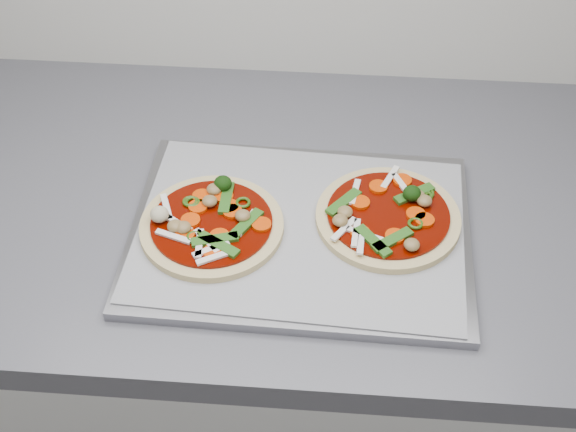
{
  "coord_description": "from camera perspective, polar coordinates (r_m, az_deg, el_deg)",
  "views": [
    {
      "loc": [
        -0.58,
        0.51,
        1.65
      ],
      "look_at": [
        -0.63,
        1.24,
        0.93
      ],
      "focal_mm": 50.0,
      "sensor_mm": 36.0,
      "label": 1
    }
  ],
  "objects": [
    {
      "name": "pizza_left",
      "position": [
        1.02,
        -5.51,
        -0.52
      ],
      "size": [
        0.2,
        0.2,
        0.03
      ],
      "rotation": [
        0.0,
        0.0,
        0.08
      ],
      "color": "tan",
      "rests_on": "parchment"
    },
    {
      "name": "pizza_right",
      "position": [
        1.04,
        7.16,
        0.01
      ],
      "size": [
        0.22,
        0.22,
        0.03
      ],
      "rotation": [
        0.0,
        0.0,
        -0.22
      ],
      "color": "tan",
      "rests_on": "parchment"
    },
    {
      "name": "baking_tray",
      "position": [
        1.03,
        0.88,
        -1.2
      ],
      "size": [
        0.44,
        0.33,
        0.01
      ],
      "primitive_type": "cube",
      "rotation": [
        0.0,
        0.0,
        -0.02
      ],
      "color": "gray",
      "rests_on": "countertop"
    },
    {
      "name": "parchment",
      "position": [
        1.02,
        0.89,
        -0.88
      ],
      "size": [
        0.43,
        0.32,
        0.0
      ],
      "primitive_type": "cube",
      "rotation": [
        0.0,
        0.0,
        -0.05
      ],
      "color": "#A2A3A8",
      "rests_on": "baking_tray"
    }
  ]
}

